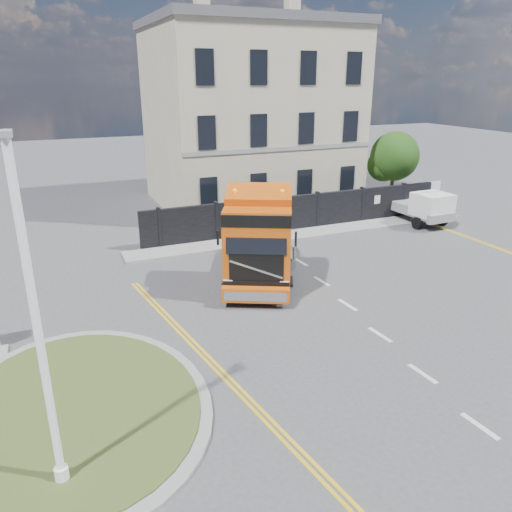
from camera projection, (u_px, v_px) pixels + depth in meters
name	position (u px, v px, depth m)	size (l,w,h in m)	color
ground	(273.00, 315.00, 18.12)	(120.00, 120.00, 0.00)	#424244
traffic_island	(78.00, 408.00, 12.88)	(6.80, 6.80, 0.17)	gray
hoarding_fence	(310.00, 212.00, 28.00)	(18.80, 0.25, 2.00)	black
georgian_building	(249.00, 115.00, 32.64)	(12.30, 10.30, 12.80)	#B1A28C
tree	(392.00, 158.00, 32.91)	(3.20, 3.20, 4.80)	#382619
pavement_far	(309.00, 233.00, 27.33)	(20.00, 1.60, 0.12)	gray
truck	(259.00, 243.00, 20.11)	(5.27, 7.13, 4.03)	black
flatbed_pickup	(425.00, 207.00, 28.77)	(2.10, 4.74, 1.96)	gray
lamppost_island	(37.00, 324.00, 9.29)	(0.23, 0.45, 7.34)	white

